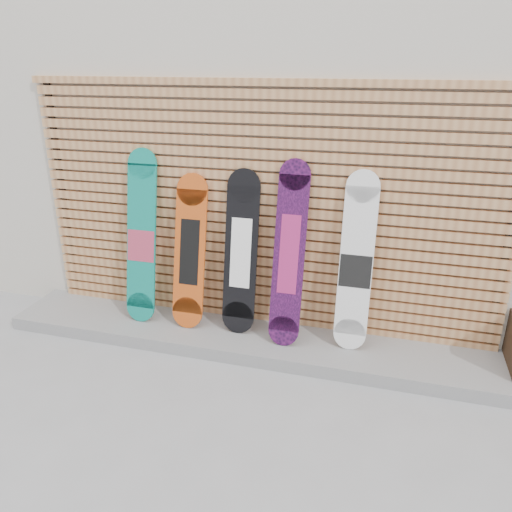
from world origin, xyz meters
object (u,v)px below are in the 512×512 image
(snowboard_2, at_px, (241,253))
(snowboard_4, at_px, (356,264))
(snowboard_3, at_px, (289,254))
(snowboard_0, at_px, (141,238))
(snowboard_1, at_px, (190,252))

(snowboard_2, bearing_deg, snowboard_4, -0.19)
(snowboard_2, xyz_separation_m, snowboard_3, (0.44, -0.05, 0.05))
(snowboard_3, height_order, snowboard_4, snowboard_3)
(snowboard_2, relative_size, snowboard_3, 0.93)
(snowboard_2, bearing_deg, snowboard_0, -178.56)
(snowboard_2, xyz_separation_m, snowboard_4, (1.00, -0.00, 0.01))
(snowboard_4, bearing_deg, snowboard_0, -179.39)
(snowboard_1, xyz_separation_m, snowboard_2, (0.48, 0.02, 0.03))
(snowboard_1, relative_size, snowboard_3, 0.89)
(snowboard_0, bearing_deg, snowboard_1, 0.62)
(snowboard_0, height_order, snowboard_3, snowboard_0)
(snowboard_3, bearing_deg, snowboard_4, 4.72)
(snowboard_0, height_order, snowboard_2, snowboard_0)
(snowboard_2, distance_m, snowboard_3, 0.45)
(snowboard_1, xyz_separation_m, snowboard_3, (0.92, -0.03, 0.09))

